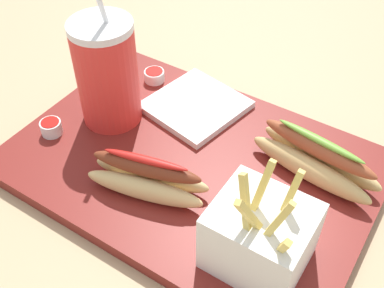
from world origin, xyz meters
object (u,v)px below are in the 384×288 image
at_px(fries_basket, 260,236).
at_px(hot_dog_2, 147,178).
at_px(ketchup_cup_1, 51,127).
at_px(ketchup_cup_3, 154,75).
at_px(ketchup_cup_2, 119,81).
at_px(soda_cup, 107,73).
at_px(napkin_stack, 196,106).
at_px(hot_dog_1, 316,159).

distance_m(fries_basket, hot_dog_2, 0.17).
bearing_deg(ketchup_cup_1, ketchup_cup_3, 74.84).
distance_m(hot_dog_2, ketchup_cup_1, 0.18).
bearing_deg(ketchup_cup_2, soda_cup, -57.86).
bearing_deg(ketchup_cup_1, soda_cup, 57.10).
bearing_deg(napkin_stack, ketchup_cup_1, -132.25).
bearing_deg(ketchup_cup_1, fries_basket, -4.42).
height_order(fries_basket, napkin_stack, fries_basket).
height_order(hot_dog_1, ketchup_cup_1, hot_dog_1).
bearing_deg(napkin_stack, ketchup_cup_3, 165.96).
distance_m(hot_dog_2, ketchup_cup_3, 0.24).
bearing_deg(ketchup_cup_3, hot_dog_1, -9.51).
bearing_deg(napkin_stack, soda_cup, -139.07).
distance_m(ketchup_cup_1, ketchup_cup_3, 0.19).
bearing_deg(fries_basket, ketchup_cup_2, 153.50).
distance_m(ketchup_cup_1, ketchup_cup_2, 0.14).
relative_size(hot_dog_2, napkin_stack, 1.25).
relative_size(ketchup_cup_1, ketchup_cup_3, 0.93).
height_order(ketchup_cup_1, ketchup_cup_2, ketchup_cup_1).
bearing_deg(hot_dog_2, ketchup_cup_3, 124.12).
relative_size(soda_cup, hot_dog_2, 1.37).
relative_size(ketchup_cup_1, napkin_stack, 0.23).
relative_size(ketchup_cup_2, ketchup_cup_3, 0.96).
relative_size(hot_dog_1, ketchup_cup_2, 5.73).
bearing_deg(ketchup_cup_3, soda_cup, -89.85).
xyz_separation_m(hot_dog_1, hot_dog_2, (-0.17, -0.15, 0.00)).
bearing_deg(napkin_stack, hot_dog_1, -7.33).
bearing_deg(soda_cup, napkin_stack, 40.93).
distance_m(hot_dog_1, ketchup_cup_3, 0.30).
bearing_deg(ketchup_cup_2, ketchup_cup_1, -94.14).
xyz_separation_m(fries_basket, ketchup_cup_1, (-0.35, 0.03, -0.03)).
height_order(fries_basket, ketchup_cup_2, fries_basket).
xyz_separation_m(soda_cup, napkin_stack, (0.10, 0.08, -0.07)).
distance_m(soda_cup, ketchup_cup_2, 0.10).
height_order(soda_cup, ketchup_cup_2, soda_cup).
distance_m(soda_cup, ketchup_cup_1, 0.11).
height_order(soda_cup, ketchup_cup_1, soda_cup).
xyz_separation_m(fries_basket, ketchup_cup_2, (-0.34, 0.17, -0.03)).
bearing_deg(hot_dog_2, napkin_stack, 102.18).
relative_size(ketchup_cup_1, ketchup_cup_2, 0.97).
relative_size(hot_dog_1, ketchup_cup_1, 5.92).
distance_m(fries_basket, napkin_stack, 0.28).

